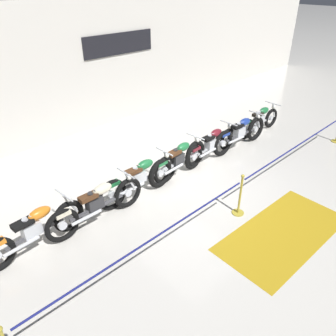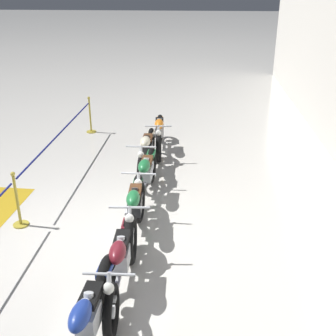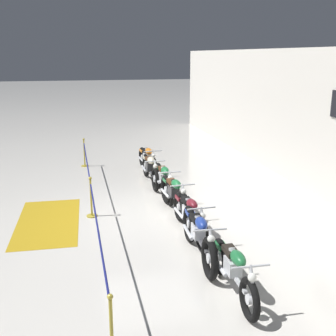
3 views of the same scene
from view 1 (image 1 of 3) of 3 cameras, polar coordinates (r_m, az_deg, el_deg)
The scene contains 12 objects.
ground_plane at distance 8.63m, azimuth 4.72°, elevation -3.08°, with size 120.00×120.00×0.00m, color silver.
back_wall at distance 11.53m, azimuth -14.85°, elevation 16.27°, with size 28.00×0.29×4.20m.
motorcycle_orange_0 at distance 7.02m, azimuth -22.17°, elevation -9.99°, with size 2.25×0.62×0.94m.
motorcycle_cream_1 at distance 7.31m, azimuth -12.21°, elevation -6.18°, with size 2.44×0.62×0.96m.
motorcycle_green_2 at distance 8.02m, azimuth -4.86°, elevation -1.79°, with size 2.44×0.62×0.97m.
motorcycle_green_3 at distance 8.78m, azimuth 1.88°, elevation 1.34°, with size 2.23×0.62×0.98m.
motorcycle_maroon_4 at distance 9.75m, azimuth 7.63°, elevation 4.09°, with size 2.35×0.62×0.93m.
motorcycle_blue_5 at distance 10.56m, azimuth 12.45°, elevation 5.91°, with size 2.45×0.62×0.98m.
motorcycle_green_6 at distance 11.79m, azimuth 15.70°, elevation 7.98°, with size 2.15×0.62×0.93m.
stanchion_far_left at distance 6.57m, azimuth 6.30°, elevation -7.50°, with size 10.62×0.28×1.05m.
stanchion_mid_left at distance 7.63m, azimuth 12.34°, elevation -5.58°, with size 0.28×0.28×1.05m.
floor_banner at distance 7.56m, azimuth 19.41°, elevation -10.62°, with size 3.14×1.49×0.01m, color #B78E19.
Camera 1 is at (-5.47, -4.67, 4.78)m, focal length 35.00 mm.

